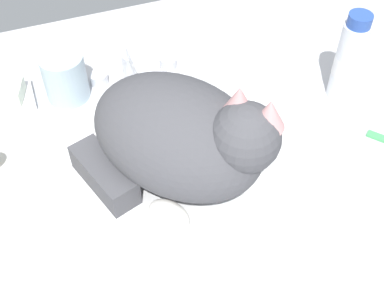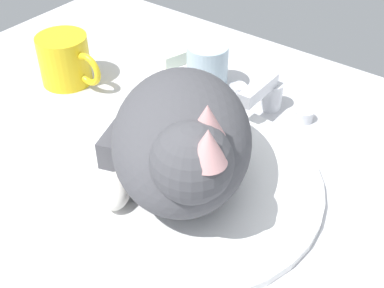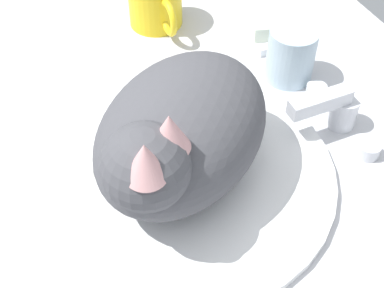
% 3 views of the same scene
% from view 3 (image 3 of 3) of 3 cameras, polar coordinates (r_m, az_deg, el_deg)
% --- Properties ---
extents(ground_plane, '(1.10, 0.83, 0.03)m').
position_cam_3_polar(ground_plane, '(0.65, -0.89, -4.34)').
color(ground_plane, silver).
extents(sink_basin, '(0.36, 0.36, 0.01)m').
position_cam_3_polar(sink_basin, '(0.63, -0.91, -3.18)').
color(sink_basin, white).
rests_on(sink_basin, ground_plane).
extents(faucet, '(0.14, 0.10, 0.06)m').
position_cam_3_polar(faucet, '(0.70, 15.01, 3.39)').
color(faucet, silver).
rests_on(faucet, ground_plane).
extents(cat, '(0.27, 0.29, 0.16)m').
position_cam_3_polar(cat, '(0.57, -1.63, 1.01)').
color(cat, '#4C4C51').
rests_on(cat, sink_basin).
extents(coffee_mug, '(0.12, 0.08, 0.08)m').
position_cam_3_polar(coffee_mug, '(0.85, -3.86, 14.88)').
color(coffee_mug, yellow).
rests_on(coffee_mug, ground_plane).
extents(rinse_cup, '(0.07, 0.07, 0.08)m').
position_cam_3_polar(rinse_cup, '(0.76, 10.42, 9.28)').
color(rinse_cup, silver).
rests_on(rinse_cup, ground_plane).
extents(soap_dish, '(0.09, 0.06, 0.01)m').
position_cam_3_polar(soap_dish, '(0.85, 7.70, 11.59)').
color(soap_dish, white).
rests_on(soap_dish, ground_plane).
extents(soap_bar, '(0.08, 0.06, 0.02)m').
position_cam_3_polar(soap_bar, '(0.84, 7.81, 12.55)').
color(soap_bar, silver).
rests_on(soap_bar, soap_dish).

